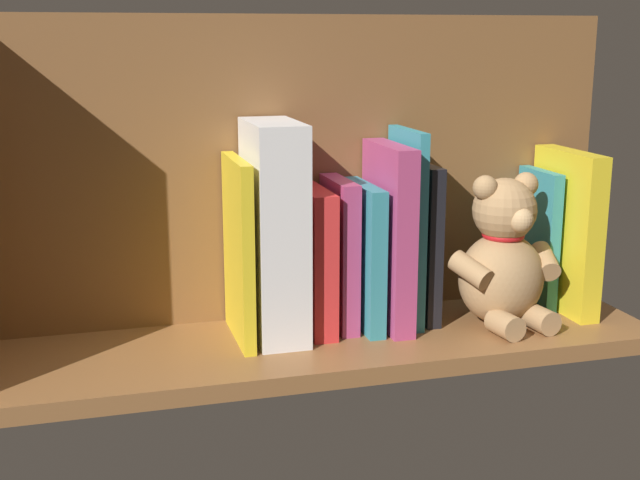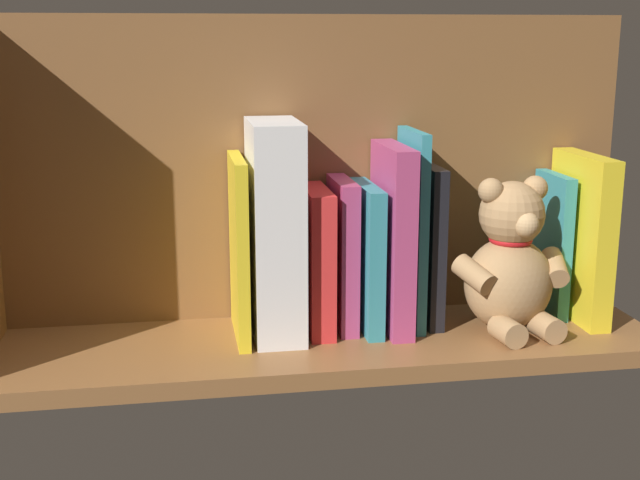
# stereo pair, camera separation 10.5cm
# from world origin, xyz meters

# --- Properties ---
(ground_plane) EXTENTS (0.86, 0.24, 0.02)m
(ground_plane) POSITION_xyz_m (0.00, 0.00, -0.01)
(ground_plane) COLOR brown
(shelf_back_panel) EXTENTS (0.86, 0.02, 0.40)m
(shelf_back_panel) POSITION_xyz_m (0.00, -0.10, 0.20)
(shelf_back_panel) COLOR brown
(shelf_back_panel) RESTS_ON ground_plane
(book_0) EXTENTS (0.03, 0.14, 0.22)m
(book_0) POSITION_xyz_m (-0.36, -0.02, 0.11)
(book_0) COLOR yellow
(book_0) RESTS_ON ground_plane
(book_1) EXTENTS (0.02, 0.10, 0.19)m
(book_1) POSITION_xyz_m (-0.33, -0.04, 0.10)
(book_1) COLOR teal
(book_1) RESTS_ON ground_plane
(teddy_bear) EXTENTS (0.16, 0.14, 0.20)m
(teddy_bear) POSITION_xyz_m (-0.24, 0.02, 0.09)
(teddy_bear) COLOR tan
(teddy_bear) RESTS_ON ground_plane
(book_2) EXTENTS (0.02, 0.11, 0.21)m
(book_2) POSITION_xyz_m (-0.15, -0.03, 0.10)
(book_2) COLOR black
(book_2) RESTS_ON ground_plane
(book_3) EXTENTS (0.01, 0.11, 0.26)m
(book_3) POSITION_xyz_m (-0.13, -0.03, 0.13)
(book_3) COLOR teal
(book_3) RESTS_ON ground_plane
(book_4) EXTENTS (0.03, 0.14, 0.24)m
(book_4) POSITION_xyz_m (-0.10, -0.02, 0.12)
(book_4) COLOR #B23F72
(book_4) RESTS_ON ground_plane
(book_5) EXTENTS (0.02, 0.13, 0.19)m
(book_5) POSITION_xyz_m (-0.07, -0.02, 0.09)
(book_5) COLOR teal
(book_5) RESTS_ON ground_plane
(book_6) EXTENTS (0.02, 0.11, 0.19)m
(book_6) POSITION_xyz_m (-0.04, -0.03, 0.10)
(book_6) COLOR #B23F72
(book_6) RESTS_ON ground_plane
(book_7) EXTENTS (0.03, 0.12, 0.19)m
(book_7) POSITION_xyz_m (-0.00, -0.03, 0.09)
(book_7) COLOR red
(book_7) RESTS_ON ground_plane
(dictionary_thick_white) EXTENTS (0.06, 0.13, 0.27)m
(dictionary_thick_white) POSITION_xyz_m (0.05, -0.02, 0.14)
(dictionary_thick_white) COLOR white
(dictionary_thick_white) RESTS_ON ground_plane
(book_8) EXTENTS (0.01, 0.14, 0.23)m
(book_8) POSITION_xyz_m (0.10, -0.02, 0.11)
(book_8) COLOR yellow
(book_8) RESTS_ON ground_plane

